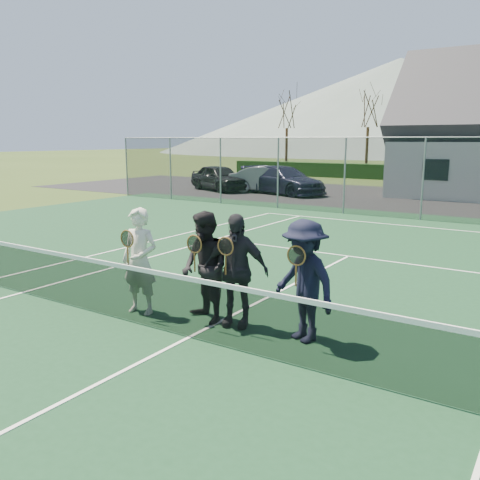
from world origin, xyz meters
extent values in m
plane|color=#2F4318|center=(0.00, 20.00, 0.00)|extent=(220.00, 220.00, 0.00)
cube|color=#14381E|center=(0.00, 0.00, 0.01)|extent=(30.00, 30.00, 0.02)
cube|color=black|center=(-4.00, 20.00, 0.01)|extent=(40.00, 12.00, 0.01)
cone|color=slate|center=(-25.00, 95.00, 9.00)|extent=(110.00, 110.00, 18.00)
imported|color=black|center=(-12.58, 18.42, 0.75)|extent=(4.73, 3.38, 1.49)
imported|color=gray|center=(-9.52, 18.99, 0.73)|extent=(4.64, 2.38, 1.46)
imported|color=black|center=(-8.58, 18.78, 0.75)|extent=(5.59, 3.61, 1.51)
cube|color=white|center=(0.00, 11.88, 0.03)|extent=(10.97, 0.06, 0.01)
cube|color=white|center=(-4.12, 0.00, 0.03)|extent=(0.06, 23.77, 0.01)
cube|color=white|center=(0.00, 6.40, 0.03)|extent=(8.23, 0.06, 0.01)
cube|color=white|center=(0.00, 0.00, 0.03)|extent=(0.06, 12.80, 0.01)
cube|color=black|center=(0.00, 0.00, 0.48)|extent=(11.60, 0.02, 0.88)
cube|color=white|center=(0.00, 0.00, 0.93)|extent=(11.60, 0.03, 0.07)
cylinder|color=slate|center=(-15.00, 13.50, 1.50)|extent=(0.07, 0.07, 3.00)
cylinder|color=slate|center=(-12.00, 13.50, 1.50)|extent=(0.07, 0.07, 3.00)
cylinder|color=slate|center=(-9.00, 13.50, 1.50)|extent=(0.07, 0.07, 3.00)
cylinder|color=slate|center=(-6.00, 13.50, 1.50)|extent=(0.07, 0.07, 3.00)
cylinder|color=slate|center=(-3.00, 13.50, 1.50)|extent=(0.07, 0.07, 3.00)
cylinder|color=slate|center=(0.00, 13.50, 1.50)|extent=(0.07, 0.07, 3.00)
cube|color=black|center=(0.00, 13.50, 1.50)|extent=(30.00, 0.03, 3.00)
cylinder|color=slate|center=(0.00, 13.50, 3.00)|extent=(30.00, 0.04, 0.04)
cube|color=black|center=(-1.00, 19.98, 1.50)|extent=(1.20, 0.06, 1.00)
cylinder|color=#3B2215|center=(-16.00, 33.00, 1.93)|extent=(0.22, 0.22, 3.85)
cylinder|color=#372314|center=(-9.00, 33.00, 1.93)|extent=(0.22, 0.22, 3.85)
imported|color=silver|center=(-1.40, 0.44, 0.92)|extent=(0.72, 0.54, 1.80)
torus|color=brown|center=(-1.40, 0.17, 1.35)|extent=(0.29, 0.02, 0.29)
cylinder|color=black|center=(-1.40, 0.17, 1.35)|extent=(0.25, 0.00, 0.25)
cylinder|color=brown|center=(-1.40, 0.17, 1.07)|extent=(0.03, 0.03, 0.32)
imported|color=black|center=(-0.22, 0.70, 0.92)|extent=(1.08, 0.98, 1.80)
torus|color=brown|center=(-0.22, 0.43, 1.35)|extent=(0.29, 0.02, 0.29)
cylinder|color=black|center=(-0.22, 0.43, 1.35)|extent=(0.25, 0.00, 0.25)
cylinder|color=brown|center=(-0.22, 0.43, 1.07)|extent=(0.03, 0.03, 0.32)
imported|color=#242328|center=(0.28, 0.83, 0.92)|extent=(1.14, 0.71, 1.80)
torus|color=brown|center=(0.28, 0.56, 1.35)|extent=(0.29, 0.02, 0.29)
cylinder|color=black|center=(0.28, 0.56, 1.35)|extent=(0.25, 0.00, 0.25)
cylinder|color=brown|center=(0.28, 0.56, 1.07)|extent=(0.03, 0.03, 0.32)
imported|color=black|center=(1.45, 0.85, 0.92)|extent=(1.33, 1.08, 1.80)
torus|color=brown|center=(1.45, 0.58, 1.35)|extent=(0.29, 0.02, 0.29)
cylinder|color=black|center=(1.45, 0.58, 1.35)|extent=(0.25, 0.00, 0.25)
cylinder|color=brown|center=(1.45, 0.58, 1.07)|extent=(0.03, 0.03, 0.32)
camera|label=1|loc=(4.55, -5.58, 2.93)|focal=38.00mm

